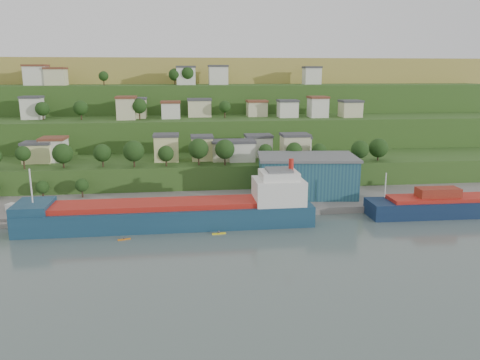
{
  "coord_description": "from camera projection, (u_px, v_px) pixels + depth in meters",
  "views": [
    {
      "loc": [
        -3.03,
        -112.57,
        40.73
      ],
      "look_at": [
        12.31,
        15.0,
        11.11
      ],
      "focal_mm": 35.0,
      "sensor_mm": 36.0,
      "label": 1
    }
  ],
  "objects": [
    {
      "name": "cargo_ship_near",
      "position": [
        178.0,
        214.0,
        126.45
      ],
      "size": [
        78.35,
        12.81,
        20.13
      ],
      "rotation": [
        0.0,
        0.0,
        0.01
      ],
      "color": "#133148",
      "rests_on": "ground"
    },
    {
      "name": "warehouse",
      "position": [
        307.0,
        175.0,
        150.68
      ],
      "size": [
        32.92,
        22.32,
        12.8
      ],
      "rotation": [
        0.0,
        0.0,
        -0.11
      ],
      "color": "navy",
      "rests_on": "quay"
    },
    {
      "name": "dinghy",
      "position": [
        49.0,
        216.0,
        130.02
      ],
      "size": [
        4.32,
        2.26,
        0.82
      ],
      "primitive_type": "cube",
      "rotation": [
        0.0,
        0.0,
        0.18
      ],
      "color": "silver",
      "rests_on": "pebble_beach"
    },
    {
      "name": "kayak_orange",
      "position": [
        124.0,
        239.0,
        116.51
      ],
      "size": [
        3.19,
        1.35,
        0.79
      ],
      "rotation": [
        0.0,
        0.0,
        0.26
      ],
      "color": "#CD6812",
      "rests_on": "ground"
    },
    {
      "name": "ground",
      "position": [
        199.0,
        237.0,
        118.41
      ],
      "size": [
        500.0,
        500.0,
        0.0
      ],
      "primitive_type": "plane",
      "color": "#445250",
      "rests_on": "ground"
    },
    {
      "name": "quay",
      "position": [
        259.0,
        204.0,
        147.82
      ],
      "size": [
        220.0,
        26.0,
        4.0
      ],
      "primitive_type": "cube",
      "color": "slate",
      "rests_on": "ground"
    },
    {
      "name": "kayak_yellow",
      "position": [
        219.0,
        233.0,
        120.65
      ],
      "size": [
        3.63,
        1.12,
        0.9
      ],
      "rotation": [
        0.0,
        0.0,
        0.14
      ],
      "color": "yellow",
      "rests_on": "ground"
    },
    {
      "name": "caravan",
      "position": [
        17.0,
        209.0,
        133.87
      ],
      "size": [
        6.55,
        4.62,
        2.82
      ],
      "primitive_type": "cube",
      "rotation": [
        0.0,
        0.0,
        -0.39
      ],
      "color": "white",
      "rests_on": "pebble_beach"
    },
    {
      "name": "pebble_beach",
      "position": [
        3.0,
        219.0,
        133.29
      ],
      "size": [
        40.0,
        18.0,
        2.4
      ],
      "primitive_type": "cube",
      "color": "slate",
      "rests_on": "ground"
    },
    {
      "name": "cargo_ship_far",
      "position": [
        476.0,
        205.0,
        137.43
      ],
      "size": [
        60.56,
        11.19,
        16.4
      ],
      "rotation": [
        0.0,
        0.0,
        -0.02
      ],
      "color": "#0D1B3A",
      "rests_on": "ground"
    },
    {
      "name": "hillside",
      "position": [
        189.0,
        142.0,
        281.59
      ],
      "size": [
        360.0,
        210.94,
        96.0
      ],
      "color": "#284719",
      "rests_on": "ground"
    }
  ]
}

